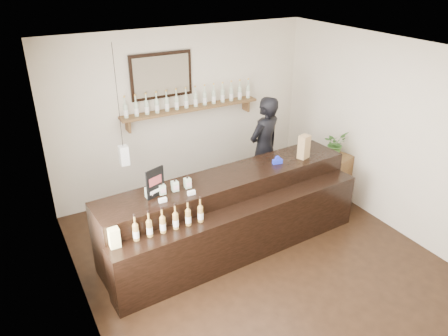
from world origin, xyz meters
The scene contains 10 objects.
ground centered at (0.00, 0.00, 0.00)m, with size 5.00×5.00×0.00m, color black.
room_shell centered at (0.00, 0.00, 1.70)m, with size 5.00×5.00×5.00m.
back_wall_decor centered at (-0.14, 2.37, 1.75)m, with size 2.66×0.96×1.69m.
counter centered at (-0.14, 0.56, 0.49)m, with size 3.79×1.26×1.22m.
promo_sign centered at (-1.20, 0.63, 1.24)m, with size 0.26×0.12×0.39m.
paper_bag centered at (1.15, 0.68, 1.23)m, with size 0.19×0.17×0.36m.
tape_dispenser centered at (0.69, 0.70, 1.10)m, with size 0.15×0.08×0.12m.
side_cabinet centered at (2.00, 0.93, 0.41)m, with size 0.54×0.65×0.82m.
potted_plant centered at (2.00, 0.93, 1.02)m, with size 0.36×0.31×0.40m, color #3F6F2C.
shopkeeper centered at (1.03, 1.55, 1.01)m, with size 0.73×0.48×2.01m, color black.
Camera 1 is at (-2.73, -3.97, 3.77)m, focal length 35.00 mm.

